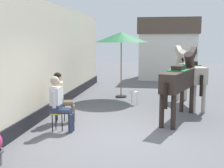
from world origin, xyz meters
The scene contains 9 objects.
ground_plane centered at (0.00, 3.00, 0.00)m, with size 40.00×40.00×0.00m, color slate.
pub_facade_wall centered at (-2.55, 1.50, 1.54)m, with size 0.34×14.00×3.40m.
distant_cottage centered at (1.40, 10.71, 1.80)m, with size 3.40×2.60×3.50m.
seated_visitor_near centered at (-1.56, 0.03, 0.78)m, with size 0.61×0.49×1.39m.
seated_visitor_far centered at (-1.78, 0.88, 0.78)m, with size 0.61×0.48×1.39m.
saddled_horse_near centered at (1.50, 1.70, 1.16)m, with size 1.27×2.87×2.06m.
saddled_horse_far centered at (1.94, 3.60, 1.16)m, with size 0.87×2.97×2.06m.
cafe_parasol centered at (-0.57, 4.64, 2.36)m, with size 2.10×2.10×2.58m.
spare_stool_white centered at (0.03, 3.39, 0.40)m, with size 0.32×0.32×0.46m.
Camera 1 is at (0.84, -6.73, 2.27)m, focal length 46.54 mm.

